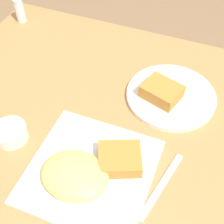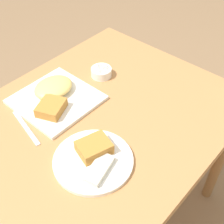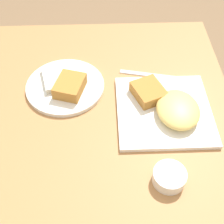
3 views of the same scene
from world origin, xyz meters
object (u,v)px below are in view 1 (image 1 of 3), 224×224
at_px(sauce_ramekin, 10,133).
at_px(butter_knife, 161,186).
at_px(plate_square_near, 89,171).
at_px(salt_shaker, 20,12).
at_px(plate_oval_far, 170,94).

bearing_deg(sauce_ramekin, butter_knife, 0.91).
xyz_separation_m(plate_square_near, sauce_ramekin, (-0.23, 0.03, -0.00)).
relative_size(plate_square_near, sauce_ramekin, 3.32).
bearing_deg(butter_knife, plate_square_near, 114.70).
bearing_deg(plate_square_near, salt_shaker, 134.80).
bearing_deg(butter_knife, plate_oval_far, 23.67).
xyz_separation_m(plate_square_near, salt_shaker, (-0.50, 0.50, 0.02)).
height_order(plate_oval_far, butter_knife, plate_oval_far).
bearing_deg(plate_oval_far, salt_shaker, 163.41).
distance_m(sauce_ramekin, salt_shaker, 0.54).
height_order(plate_square_near, salt_shaker, salt_shaker).
relative_size(plate_square_near, butter_knife, 1.45).
relative_size(sauce_ramekin, butter_knife, 0.44).
xyz_separation_m(plate_oval_far, butter_knife, (0.05, -0.28, -0.01)).
height_order(plate_square_near, plate_oval_far, plate_square_near).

